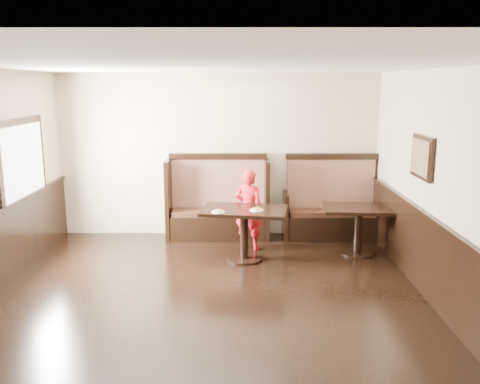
{
  "coord_description": "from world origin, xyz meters",
  "views": [
    {
      "loc": [
        0.41,
        -5.22,
        2.62
      ],
      "look_at": [
        0.38,
        2.35,
        1.0
      ],
      "focal_mm": 38.0,
      "sensor_mm": 36.0,
      "label": 1
    }
  ],
  "objects_px": {
    "table_neighbor": "(359,219)",
    "child": "(249,210)",
    "table_main": "(244,221)",
    "booth_neighbor": "(331,210)",
    "booth_main": "(218,207)"
  },
  "relations": [
    {
      "from": "table_main",
      "to": "table_neighbor",
      "type": "relative_size",
      "value": 1.19
    },
    {
      "from": "booth_main",
      "to": "child",
      "type": "xyz_separation_m",
      "value": [
        0.53,
        -0.66,
        0.13
      ]
    },
    {
      "from": "table_neighbor",
      "to": "child",
      "type": "relative_size",
      "value": 0.87
    },
    {
      "from": "booth_neighbor",
      "to": "table_neighbor",
      "type": "height_order",
      "value": "booth_neighbor"
    },
    {
      "from": "booth_main",
      "to": "table_main",
      "type": "distance_m",
      "value": 1.27
    },
    {
      "from": "booth_neighbor",
      "to": "child",
      "type": "bearing_deg",
      "value": -155.17
    },
    {
      "from": "table_neighbor",
      "to": "child",
      "type": "xyz_separation_m",
      "value": [
        -1.7,
        0.25,
        0.09
      ]
    },
    {
      "from": "booth_neighbor",
      "to": "child",
      "type": "xyz_separation_m",
      "value": [
        -1.42,
        -0.66,
        0.17
      ]
    },
    {
      "from": "booth_neighbor",
      "to": "child",
      "type": "distance_m",
      "value": 1.58
    },
    {
      "from": "booth_neighbor",
      "to": "table_main",
      "type": "bearing_deg",
      "value": -141.69
    },
    {
      "from": "table_main",
      "to": "table_neighbor",
      "type": "xyz_separation_m",
      "value": [
        1.78,
        0.28,
        -0.04
      ]
    },
    {
      "from": "table_neighbor",
      "to": "child",
      "type": "bearing_deg",
      "value": 175.54
    },
    {
      "from": "booth_main",
      "to": "child",
      "type": "bearing_deg",
      "value": -51.38
    },
    {
      "from": "booth_neighbor",
      "to": "child",
      "type": "height_order",
      "value": "booth_neighbor"
    },
    {
      "from": "booth_main",
      "to": "table_main",
      "type": "height_order",
      "value": "booth_main"
    }
  ]
}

